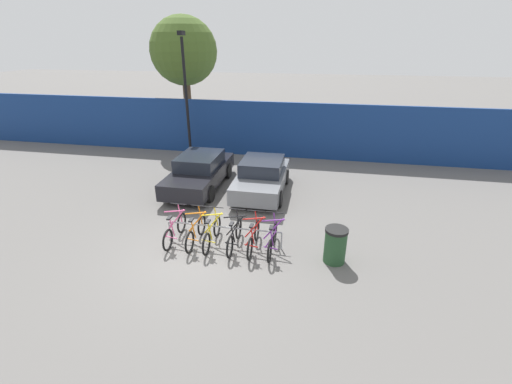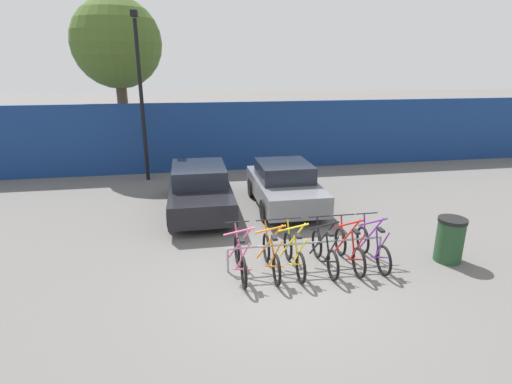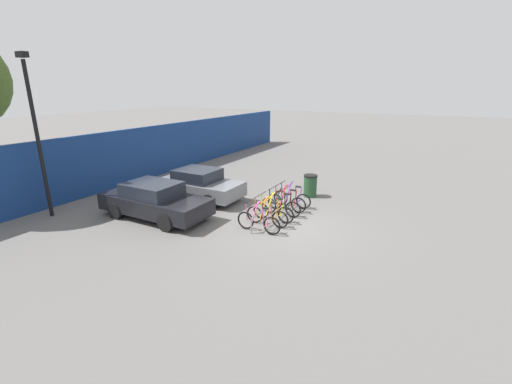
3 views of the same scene
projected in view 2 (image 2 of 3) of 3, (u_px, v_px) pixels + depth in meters
ground_plane at (287, 283)px, 8.23m from camera, size 120.00×120.00×0.00m
hoarding_wall at (232, 137)px, 16.71m from camera, size 36.00×0.16×2.84m
bike_rack at (307, 246)px, 8.82m from camera, size 3.55×0.04×0.57m
bicycle_pink at (240, 259)px, 8.46m from camera, size 0.68×1.71×1.05m
bicycle_orange at (271, 256)px, 8.57m from camera, size 0.68×1.71×1.05m
bicycle_yellow at (294, 254)px, 8.66m from camera, size 0.68×1.71×1.05m
bicycle_black at (325, 252)px, 8.77m from camera, size 0.68×1.71×1.05m
bicycle_red at (349, 250)px, 8.87m from camera, size 0.68×1.71×1.05m
bicycle_purple at (373, 248)px, 8.96m from camera, size 0.68×1.71×1.05m
car_black at (200, 188)px, 12.20m from camera, size 1.91×4.42×1.40m
car_grey at (284, 185)px, 12.53m from camera, size 1.91×3.92×1.40m
lamp_post at (141, 90)px, 14.60m from camera, size 0.24×0.44×6.09m
trash_bin at (450, 240)px, 9.04m from camera, size 0.63×0.63×1.03m
tree_behind_hoarding at (117, 44)px, 16.52m from camera, size 3.67×3.67×6.98m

